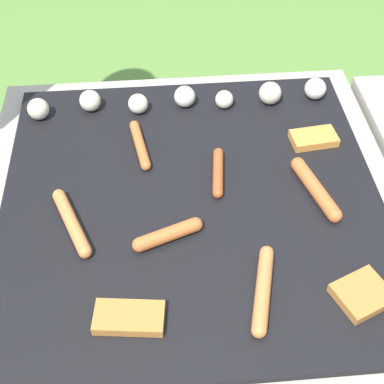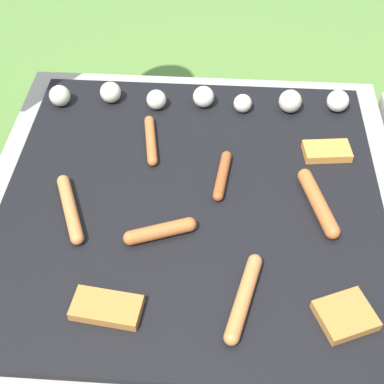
{
  "view_description": "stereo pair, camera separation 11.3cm",
  "coord_description": "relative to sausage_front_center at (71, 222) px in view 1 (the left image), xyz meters",
  "views": [
    {
      "loc": [
        -0.06,
        -0.76,
        1.31
      ],
      "look_at": [
        0.0,
        0.0,
        0.47
      ],
      "focal_mm": 50.0,
      "sensor_mm": 36.0,
      "label": 1
    },
    {
      "loc": [
        0.05,
        -0.76,
        1.31
      ],
      "look_at": [
        0.0,
        0.0,
        0.47
      ],
      "focal_mm": 50.0,
      "sensor_mm": 36.0,
      "label": 2
    }
  ],
  "objects": [
    {
      "name": "bread_slice_right",
      "position": [
        0.54,
        -0.21,
        -0.0
      ],
      "size": [
        0.12,
        0.11,
        0.02
      ],
      "color": "#B27033",
      "rests_on": "grill"
    },
    {
      "name": "sausage_mid_left",
      "position": [
        0.19,
        -0.05,
        0.0
      ],
      "size": [
        0.14,
        0.07,
        0.03
      ],
      "color": "#B7602D",
      "rests_on": "grill"
    },
    {
      "name": "bread_slice_center",
      "position": [
        0.12,
        -0.22,
        -0.0
      ],
      "size": [
        0.13,
        0.08,
        0.02
      ],
      "color": "#B27033",
      "rests_on": "grill"
    },
    {
      "name": "bread_slice_left",
      "position": [
        0.55,
        0.21,
        -0.0
      ],
      "size": [
        0.11,
        0.07,
        0.02
      ],
      "color": "#D18438",
      "rests_on": "grill"
    },
    {
      "name": "sausage_front_left",
      "position": [
        0.14,
        0.22,
        -0.0
      ],
      "size": [
        0.05,
        0.16,
        0.02
      ],
      "color": "#B7602D",
      "rests_on": "grill"
    },
    {
      "name": "grill",
      "position": [
        0.25,
        0.06,
        -0.24
      ],
      "size": [
        0.92,
        0.92,
        0.45
      ],
      "color": "#9E998E",
      "rests_on": "ground_plane"
    },
    {
      "name": "ground_plane",
      "position": [
        0.25,
        0.06,
        -0.46
      ],
      "size": [
        14.0,
        14.0,
        0.0
      ],
      "primitive_type": "plane",
      "color": "#567F38"
    },
    {
      "name": "sausage_front_center",
      "position": [
        0.0,
        0.0,
        0.0
      ],
      "size": [
        0.09,
        0.18,
        0.03
      ],
      "color": "#C6753D",
      "rests_on": "grill"
    },
    {
      "name": "sausage_back_left",
      "position": [
        0.52,
        0.05,
        0.0
      ],
      "size": [
        0.07,
        0.18,
        0.03
      ],
      "color": "#B7602D",
      "rests_on": "grill"
    },
    {
      "name": "sausage_back_right",
      "position": [
        0.36,
        -0.19,
        0.0
      ],
      "size": [
        0.07,
        0.19,
        0.03
      ],
      "color": "#C6753D",
      "rests_on": "grill"
    },
    {
      "name": "sausage_front_right",
      "position": [
        0.31,
        0.12,
        -0.0
      ],
      "size": [
        0.04,
        0.14,
        0.02
      ],
      "color": "#A34C23",
      "rests_on": "grill"
    },
    {
      "name": "mushroom_row",
      "position": [
        0.26,
        0.37,
        0.01
      ],
      "size": [
        0.75,
        0.08,
        0.06
      ],
      "color": "beige",
      "rests_on": "grill"
    }
  ]
}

